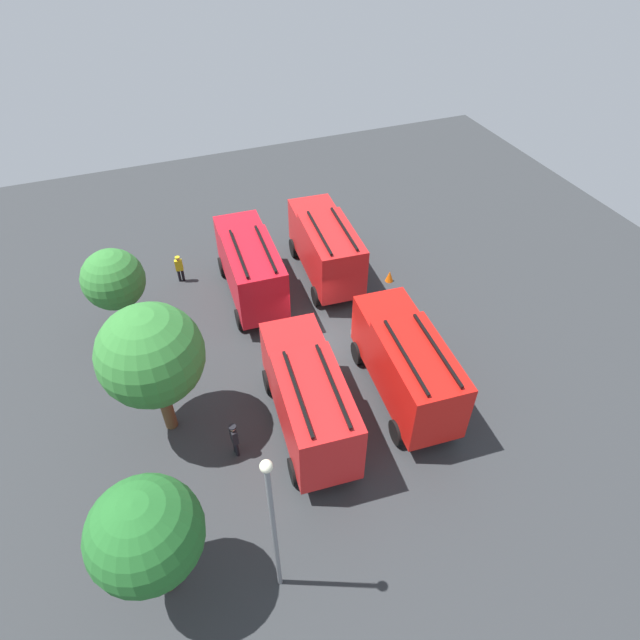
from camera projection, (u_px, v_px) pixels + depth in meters
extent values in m
plane|color=#2D3033|center=(320.00, 340.00, 27.20)|extent=(47.66, 47.66, 0.00)
cube|color=red|center=(385.00, 327.00, 24.84)|extent=(2.37, 2.65, 2.60)
cube|color=#8C9EAD|center=(377.00, 308.00, 25.38)|extent=(0.23, 2.13, 1.46)
cube|color=red|center=(416.00, 378.00, 22.24)|extent=(4.97, 2.84, 2.90)
cube|color=black|center=(405.00, 356.00, 21.05)|extent=(4.32, 0.43, 0.12)
cube|color=black|center=(437.00, 349.00, 21.34)|extent=(4.32, 0.43, 0.12)
cube|color=silver|center=(374.00, 328.00, 26.46)|extent=(0.37, 2.38, 0.28)
cylinder|color=black|center=(358.00, 353.00, 25.76)|extent=(1.12, 0.43, 1.10)
cylinder|color=black|center=(403.00, 343.00, 26.27)|extent=(1.12, 0.43, 1.10)
cylinder|color=black|center=(397.00, 432.00, 22.26)|extent=(1.12, 0.43, 1.10)
cylinder|color=black|center=(449.00, 419.00, 22.78)|extent=(1.12, 0.43, 1.10)
cube|color=red|center=(313.00, 225.00, 31.59)|extent=(2.37, 2.65, 2.60)
cube|color=#8C9EAD|center=(308.00, 211.00, 32.13)|extent=(0.23, 2.13, 1.46)
cube|color=red|center=(331.00, 255.00, 28.99)|extent=(4.96, 2.83, 2.90)
cube|color=black|center=(319.00, 232.00, 27.79)|extent=(4.32, 0.42, 0.12)
cube|color=black|center=(344.00, 228.00, 28.09)|extent=(4.32, 0.42, 0.12)
cube|color=silver|center=(308.00, 231.00, 33.21)|extent=(0.37, 2.38, 0.28)
cylinder|color=black|center=(294.00, 248.00, 32.50)|extent=(1.12, 0.43, 1.10)
cylinder|color=black|center=(331.00, 241.00, 33.02)|extent=(1.12, 0.43, 1.10)
cylinder|color=black|center=(317.00, 296.00, 29.01)|extent=(1.12, 0.43, 1.10)
cylinder|color=black|center=(358.00, 288.00, 29.53)|extent=(1.12, 0.43, 1.10)
cube|color=red|center=(293.00, 356.00, 23.44)|extent=(2.39, 2.66, 2.60)
cube|color=#8C9EAD|center=(288.00, 335.00, 23.99)|extent=(0.25, 2.12, 1.46)
cube|color=red|center=(315.00, 414.00, 20.84)|extent=(4.98, 2.87, 2.90)
cube|color=black|center=(297.00, 392.00, 19.65)|extent=(4.32, 0.46, 0.12)
cube|color=black|center=(332.00, 384.00, 19.94)|extent=(4.32, 0.46, 0.12)
cube|color=silver|center=(288.00, 355.00, 25.07)|extent=(0.39, 2.38, 0.28)
cylinder|color=black|center=(268.00, 381.00, 24.37)|extent=(1.12, 0.44, 1.10)
cylinder|color=black|center=(318.00, 371.00, 24.87)|extent=(1.12, 0.44, 1.10)
cylinder|color=black|center=(295.00, 471.00, 20.87)|extent=(1.12, 0.44, 1.10)
cylinder|color=black|center=(352.00, 456.00, 21.37)|extent=(1.12, 0.44, 1.10)
cube|color=red|center=(241.00, 242.00, 30.16)|extent=(2.31, 2.59, 2.60)
cube|color=#8C9EAD|center=(236.00, 228.00, 30.69)|extent=(0.17, 2.13, 1.46)
cube|color=red|center=(254.00, 275.00, 27.58)|extent=(4.90, 2.71, 2.90)
cube|color=black|center=(238.00, 253.00, 26.37)|extent=(4.32, 0.31, 0.12)
cube|color=black|center=(265.00, 248.00, 26.70)|extent=(4.32, 0.31, 0.12)
cube|color=silver|center=(238.00, 248.00, 31.77)|extent=(0.30, 2.38, 0.28)
cylinder|color=black|center=(223.00, 266.00, 31.05)|extent=(1.11, 0.40, 1.10)
cylinder|color=black|center=(262.00, 259.00, 31.62)|extent=(1.11, 0.40, 1.10)
cylinder|color=black|center=(240.00, 319.00, 27.59)|extent=(1.11, 0.40, 1.10)
cylinder|color=black|center=(284.00, 310.00, 28.15)|extent=(1.11, 0.40, 1.10)
cylinder|color=black|center=(237.00, 449.00, 21.79)|extent=(0.16, 0.16, 0.84)
cylinder|color=black|center=(235.00, 445.00, 21.93)|extent=(0.16, 0.16, 0.84)
cube|color=black|center=(234.00, 436.00, 21.33)|extent=(0.44, 0.28, 0.73)
sphere|color=tan|center=(233.00, 428.00, 21.01)|extent=(0.24, 0.24, 0.24)
cylinder|color=black|center=(232.00, 427.00, 20.95)|extent=(0.30, 0.30, 0.07)
cylinder|color=black|center=(179.00, 276.00, 30.66)|extent=(0.16, 0.16, 0.78)
cylinder|color=black|center=(183.00, 275.00, 30.69)|extent=(0.16, 0.16, 0.78)
cube|color=gold|center=(179.00, 265.00, 30.19)|extent=(0.30, 0.45, 0.67)
sphere|color=tan|center=(177.00, 259.00, 29.90)|extent=(0.22, 0.22, 0.22)
cylinder|color=gold|center=(177.00, 257.00, 29.84)|extent=(0.27, 0.27, 0.07)
cylinder|color=brown|center=(163.00, 572.00, 17.43)|extent=(0.44, 0.44, 2.21)
sphere|color=#236628|center=(146.00, 534.00, 15.69)|extent=(3.53, 3.53, 3.53)
cylinder|color=brown|center=(166.00, 406.00, 22.35)|extent=(0.52, 0.52, 2.60)
sphere|color=#337A33|center=(151.00, 355.00, 20.30)|extent=(4.16, 4.16, 4.16)
cylinder|color=brown|center=(125.00, 314.00, 27.27)|extent=(0.38, 0.38, 1.91)
sphere|color=#337A33|center=(113.00, 279.00, 25.76)|extent=(3.05, 3.05, 3.05)
cone|color=#F2600C|center=(435.00, 352.00, 26.16)|extent=(0.43, 0.43, 0.61)
cone|color=#F2600C|center=(389.00, 276.00, 30.70)|extent=(0.47, 0.47, 0.68)
cone|color=#F2600C|center=(396.00, 304.00, 28.91)|extent=(0.39, 0.39, 0.55)
cylinder|color=slate|center=(274.00, 534.00, 15.94)|extent=(0.16, 0.16, 6.95)
sphere|color=#F2EFCC|center=(266.00, 466.00, 13.50)|extent=(0.36, 0.36, 0.36)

